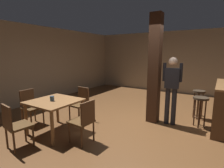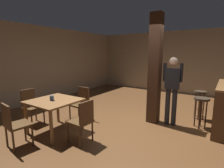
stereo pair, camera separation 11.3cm
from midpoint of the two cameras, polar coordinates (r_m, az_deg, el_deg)
The scene contains 14 objects.
ground_plane at distance 4.61m, azimuth 7.85°, elevation -13.28°, with size 10.80×10.80×0.00m, color brown.
wall_back at distance 8.53m, azimuth 21.49°, elevation 6.57°, with size 8.00×0.10×2.80m, color gray.
wall_left at distance 6.97m, azimuth -23.07°, elevation 5.83°, with size 0.10×9.00×2.80m, color gray.
pillar at distance 4.64m, azimuth 14.51°, elevation 4.57°, with size 0.28×0.28×2.80m, color #382114.
dining_table at distance 4.22m, azimuth -17.58°, elevation -6.56°, with size 1.02×1.02×0.76m.
chair_west at distance 4.97m, azimuth -24.28°, elevation -6.17°, with size 0.43×0.43×0.89m.
chair_south at distance 3.84m, azimuth -28.61°, elevation -11.20°, with size 0.47×0.47×0.89m.
chair_north at distance 4.85m, azimuth -9.44°, elevation -5.77°, with size 0.44×0.44×0.89m.
chair_east at distance 3.61m, azimuth -8.69°, elevation -11.35°, with size 0.44×0.44×0.89m.
napkin_cup at distance 4.15m, azimuth -18.31°, elevation -4.40°, with size 0.09×0.09×0.11m, color #33475B.
standing_person at distance 4.61m, azimuth 19.67°, elevation -0.72°, with size 0.47×0.25×1.72m.
bar_counter at distance 5.09m, azimuth 33.34°, elevation -6.01°, with size 0.56×1.84×1.09m.
bar_stool_near at distance 4.82m, azimuth 27.72°, elevation -6.12°, with size 0.36×0.36×0.76m.
bar_stool_mid at distance 5.40m, azimuth 27.31°, elevation -4.28°, with size 0.32×0.32×0.80m.
Camera 2 is at (1.86, -3.80, 1.82)m, focal length 28.00 mm.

